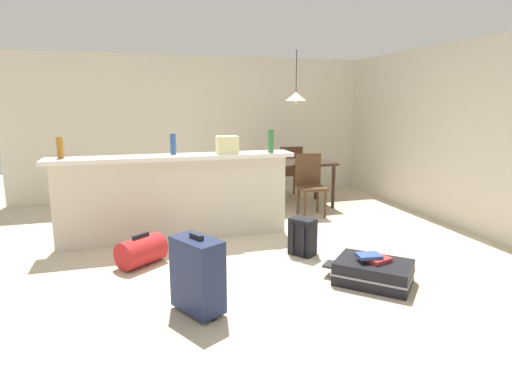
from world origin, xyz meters
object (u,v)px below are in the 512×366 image
(dining_chair_far_side, at_px, (290,169))
(suitcase_flat_black, at_px, (373,272))
(duffel_bag_red, at_px, (141,251))
(suitcase_upright_navy, at_px, (198,274))
(bottle_green, at_px, (271,141))
(pendant_lamp, at_px, (296,96))
(backpack_black, at_px, (303,237))
(bottle_amber, at_px, (60,148))
(grocery_bag, at_px, (227,145))
(book_stack, at_px, (374,258))
(dining_table, at_px, (297,167))
(dining_chair_near_partition, at_px, (310,181))
(bottle_blue, at_px, (173,144))

(dining_chair_far_side, bearing_deg, suitcase_flat_black, -98.24)
(duffel_bag_red, bearing_deg, suitcase_upright_navy, -70.39)
(bottle_green, bearing_deg, pendant_lamp, 56.53)
(backpack_black, bearing_deg, bottle_amber, 159.12)
(bottle_amber, bearing_deg, suitcase_upright_navy, -57.91)
(grocery_bag, distance_m, suitcase_upright_navy, 2.17)
(book_stack, bearing_deg, backpack_black, 110.65)
(grocery_bag, distance_m, pendant_lamp, 1.97)
(dining_table, height_order, book_stack, dining_table)
(bottle_green, xyz_separation_m, suitcase_flat_black, (0.44, -1.79, -1.10))
(duffel_bag_red, distance_m, suitcase_upright_navy, 1.27)
(pendant_lamp, bearing_deg, duffel_bag_red, -141.95)
(dining_chair_near_partition, bearing_deg, backpack_black, -115.80)
(dining_table, height_order, pendant_lamp, pendant_lamp)
(grocery_bag, xyz_separation_m, suitcase_flat_black, (1.01, -1.79, -1.07))
(bottle_blue, distance_m, dining_chair_far_side, 2.86)
(dining_chair_near_partition, bearing_deg, duffel_bag_red, -151.09)
(bottle_green, bearing_deg, bottle_blue, 173.29)
(dining_chair_near_partition, relative_size, duffel_bag_red, 1.65)
(pendant_lamp, relative_size, backpack_black, 1.97)
(duffel_bag_red, xyz_separation_m, book_stack, (2.10, -1.09, 0.10))
(bottle_green, relative_size, dining_table, 0.26)
(bottle_blue, distance_m, dining_chair_near_partition, 2.25)
(suitcase_flat_black, bearing_deg, backpack_black, 110.66)
(bottle_blue, relative_size, dining_table, 0.23)
(bottle_amber, bearing_deg, dining_table, 19.28)
(bottle_amber, xyz_separation_m, book_stack, (2.93, -1.90, -0.93))
(bottle_green, bearing_deg, dining_chair_near_partition, 38.91)
(suitcase_upright_navy, distance_m, backpack_black, 1.68)
(dining_table, bearing_deg, bottle_amber, -160.72)
(dining_table, distance_m, suitcase_flat_black, 3.16)
(dining_chair_near_partition, height_order, suitcase_flat_black, dining_chair_near_partition)
(book_stack, bearing_deg, bottle_blue, 130.58)
(grocery_bag, bearing_deg, dining_table, 41.44)
(pendant_lamp, relative_size, duffel_bag_red, 1.47)
(bottle_green, height_order, dining_table, bottle_green)
(grocery_bag, distance_m, book_stack, 2.25)
(dining_table, xyz_separation_m, book_stack, (-0.45, -3.08, -0.39))
(dining_chair_near_partition, height_order, suitcase_upright_navy, dining_chair_near_partition)
(bottle_amber, xyz_separation_m, backpack_black, (2.59, -0.99, -0.99))
(bottle_amber, distance_m, bottle_blue, 1.27)
(dining_table, relative_size, dining_chair_far_side, 1.18)
(dining_chair_far_side, distance_m, duffel_bag_red, 3.69)
(suitcase_upright_navy, height_order, book_stack, suitcase_upright_navy)
(bottle_amber, bearing_deg, grocery_bag, -3.14)
(bottle_amber, height_order, suitcase_flat_black, bottle_amber)
(duffel_bag_red, bearing_deg, backpack_black, -5.94)
(suitcase_upright_navy, bearing_deg, bottle_amber, 122.09)
(suitcase_flat_black, relative_size, duffel_bag_red, 1.49)
(grocery_bag, xyz_separation_m, backpack_black, (0.67, -0.88, -0.97))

